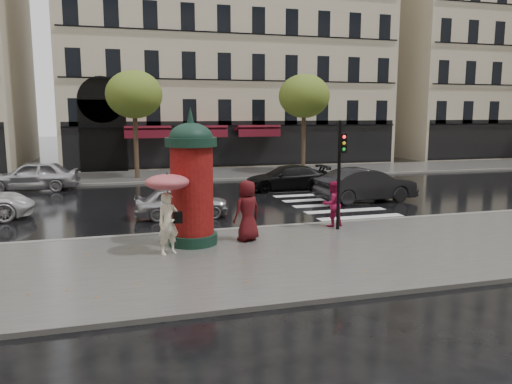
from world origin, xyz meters
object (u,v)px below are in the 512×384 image
object	(u,v)px
car_darkgrey	(366,185)
car_far_silver	(32,176)
woman_red	(332,204)
woman_umbrella	(168,200)
man_burgundy	(247,211)
morris_column	(192,179)
car_black	(286,178)
traffic_light	(340,164)
car_silver	(182,202)

from	to	relation	value
car_darkgrey	car_far_silver	distance (m)	17.32
woman_red	car_far_silver	size ratio (longest dim) A/B	0.34
woman_umbrella	car_darkgrey	distance (m)	11.96
man_burgundy	car_darkgrey	bearing A→B (deg)	-164.56
man_burgundy	morris_column	bearing A→B (deg)	-27.13
woman_umbrella	car_black	distance (m)	13.36
traffic_light	car_darkgrey	size ratio (longest dim) A/B	0.79
woman_umbrella	car_black	bearing A→B (deg)	56.09
morris_column	traffic_light	bearing A→B (deg)	4.91
morris_column	car_far_silver	distance (m)	15.10
woman_umbrella	woman_red	world-z (taller)	woman_umbrella
woman_red	car_silver	bearing A→B (deg)	-49.66
car_black	car_far_silver	world-z (taller)	car_far_silver
car_far_silver	car_black	bearing A→B (deg)	78.06
morris_column	car_far_silver	world-z (taller)	morris_column
traffic_light	car_far_silver	size ratio (longest dim) A/B	0.80
man_burgundy	traffic_light	size ratio (longest dim) A/B	0.51
woman_red	car_silver	xyz separation A→B (m)	(-4.86, 3.51, -0.30)
morris_column	car_silver	xyz separation A→B (m)	(0.26, 4.50, -1.49)
traffic_light	car_darkgrey	world-z (taller)	traffic_light
traffic_light	woman_umbrella	bearing A→B (deg)	-166.56
traffic_light	car_darkgrey	distance (m)	6.77
car_silver	woman_red	bearing A→B (deg)	-123.84
woman_umbrella	car_black	world-z (taller)	woman_umbrella
man_burgundy	car_darkgrey	distance (m)	9.36
morris_column	car_far_silver	xyz separation A→B (m)	(-6.44, 13.59, -1.32)
woman_red	traffic_light	size ratio (longest dim) A/B	0.43
man_burgundy	car_silver	distance (m)	4.86
car_darkgrey	woman_red	bearing A→B (deg)	135.47
woman_red	woman_umbrella	bearing A→B (deg)	4.56
car_darkgrey	car_far_silver	xyz separation A→B (m)	(-15.45, 7.85, 0.02)
man_burgundy	woman_red	bearing A→B (deg)	174.69
woman_umbrella	car_far_silver	xyz separation A→B (m)	(-5.60, 14.58, -0.88)
car_darkgrey	car_far_silver	bearing A→B (deg)	57.86
man_burgundy	car_darkgrey	size ratio (longest dim) A/B	0.40
car_darkgrey	traffic_light	bearing A→B (deg)	138.55
car_darkgrey	car_far_silver	size ratio (longest dim) A/B	1.01
man_burgundy	car_black	size ratio (longest dim) A/B	0.42
woman_red	morris_column	world-z (taller)	morris_column
morris_column	car_black	distance (m)	12.13
woman_red	car_black	distance (m)	9.21
man_burgundy	car_far_silver	size ratio (longest dim) A/B	0.41
car_black	woman_red	bearing A→B (deg)	-7.98
car_black	woman_umbrella	bearing A→B (deg)	-32.62
car_far_silver	car_darkgrey	bearing A→B (deg)	66.24
man_burgundy	traffic_light	bearing A→B (deg)	165.90
woman_umbrella	man_burgundy	world-z (taller)	woman_umbrella
woman_red	man_burgundy	bearing A→B (deg)	4.21
woman_red	morris_column	xyz separation A→B (m)	(-5.11, -0.99, 1.19)
car_darkgrey	car_black	distance (m)	4.95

